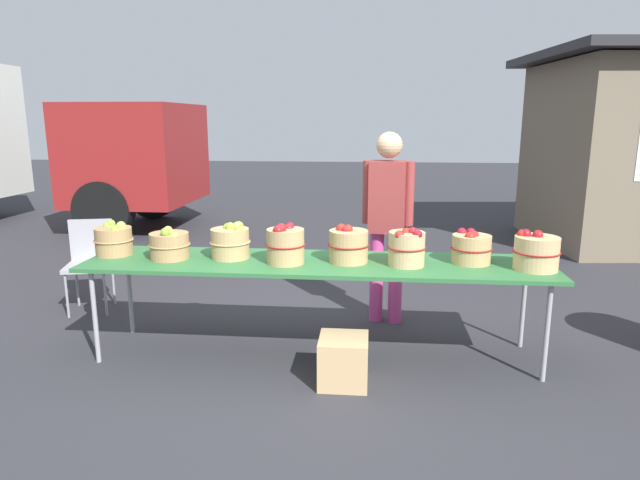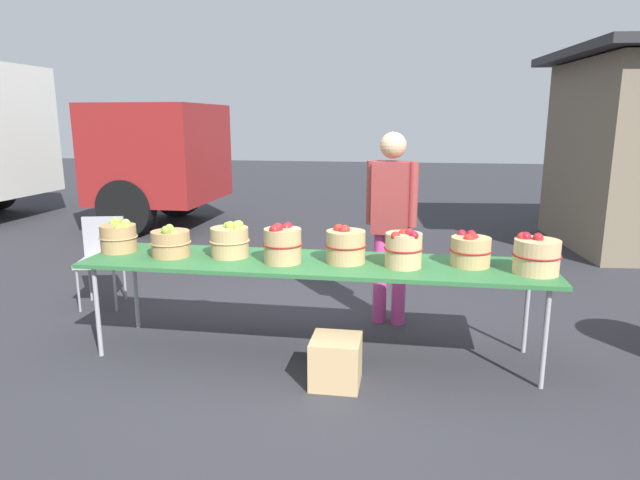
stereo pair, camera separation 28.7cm
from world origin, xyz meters
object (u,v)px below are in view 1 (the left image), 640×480
(apple_basket_red_4, at_px, (536,252))
(produce_crate, at_px, (343,361))
(market_table, at_px, (316,265))
(apple_basket_red_3, at_px, (471,247))
(apple_basket_red_1, at_px, (348,245))
(apple_basket_green_1, at_px, (169,244))
(folding_chair, at_px, (90,257))
(apple_basket_red_2, at_px, (407,248))
(apple_basket_red_0, at_px, (285,245))
(vendor_adult, at_px, (388,213))
(apple_basket_green_2, at_px, (231,242))
(apple_basket_green_0, at_px, (114,240))

(apple_basket_red_4, height_order, produce_crate, apple_basket_red_4)
(market_table, relative_size, apple_basket_red_3, 11.46)
(apple_basket_red_1, bearing_deg, apple_basket_green_1, -178.89)
(market_table, distance_m, apple_basket_red_1, 0.29)
(apple_basket_red_4, distance_m, produce_crate, 1.57)
(apple_basket_green_1, distance_m, folding_chair, 1.48)
(apple_basket_red_1, relative_size, apple_basket_red_2, 1.08)
(market_table, bearing_deg, produce_crate, -63.17)
(apple_basket_red_0, relative_size, vendor_adult, 0.18)
(vendor_adult, bearing_deg, produce_crate, 86.72)
(folding_chair, bearing_deg, apple_basket_green_1, -51.57)
(apple_basket_green_2, height_order, folding_chair, apple_basket_green_2)
(apple_basket_red_3, height_order, apple_basket_red_4, apple_basket_red_4)
(apple_basket_green_2, bearing_deg, market_table, -4.29)
(apple_basket_red_3, height_order, vendor_adult, vendor_adult)
(market_table, distance_m, apple_basket_red_2, 0.69)
(apple_basket_green_0, distance_m, apple_basket_red_0, 1.40)
(produce_crate, bearing_deg, market_table, 116.83)
(apple_basket_green_2, distance_m, apple_basket_red_4, 2.25)
(apple_basket_green_1, height_order, apple_basket_red_4, apple_basket_red_4)
(apple_basket_red_1, height_order, folding_chair, apple_basket_red_1)
(apple_basket_green_2, bearing_deg, apple_basket_red_1, -2.53)
(market_table, relative_size, folding_chair, 4.07)
(apple_basket_green_0, height_order, produce_crate, apple_basket_green_0)
(apple_basket_red_0, distance_m, produce_crate, 0.94)
(apple_basket_green_0, xyz_separation_m, apple_basket_red_4, (3.19, -0.13, 0.01))
(apple_basket_red_1, xyz_separation_m, folding_chair, (-2.51, 0.85, -0.37))
(apple_basket_green_1, xyz_separation_m, apple_basket_red_4, (2.71, -0.05, 0.02))
(apple_basket_red_1, xyz_separation_m, apple_basket_red_3, (0.91, 0.06, -0.01))
(apple_basket_red_1, xyz_separation_m, produce_crate, (-0.00, -0.48, -0.71))
(apple_basket_red_0, xyz_separation_m, apple_basket_red_2, (0.89, 0.02, -0.01))
(market_table, height_order, apple_basket_red_0, apple_basket_red_0)
(apple_basket_green_1, relative_size, vendor_adult, 0.19)
(apple_basket_green_0, height_order, apple_basket_red_1, apple_basket_red_1)
(market_table, distance_m, apple_basket_red_3, 1.16)
(apple_basket_red_3, relative_size, produce_crate, 0.91)
(apple_basket_red_2, bearing_deg, apple_basket_green_1, 178.90)
(apple_basket_green_0, distance_m, folding_chair, 1.09)
(apple_basket_green_1, xyz_separation_m, apple_basket_red_1, (1.37, 0.03, 0.02))
(apple_basket_red_0, height_order, produce_crate, apple_basket_red_0)
(apple_basket_green_2, bearing_deg, apple_basket_red_0, -14.90)
(apple_basket_red_2, relative_size, produce_crate, 0.86)
(apple_basket_red_1, bearing_deg, produce_crate, -90.60)
(apple_basket_green_0, relative_size, apple_basket_green_1, 0.96)
(apple_basket_red_0, height_order, apple_basket_red_3, apple_basket_red_0)
(market_table, bearing_deg, apple_basket_green_2, 175.71)
(market_table, xyz_separation_m, apple_basket_green_0, (-1.61, 0.06, 0.15))
(apple_basket_red_1, height_order, apple_basket_red_4, apple_basket_red_1)
(apple_basket_green_0, relative_size, folding_chair, 0.35)
(apple_basket_red_1, distance_m, vendor_adult, 0.83)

